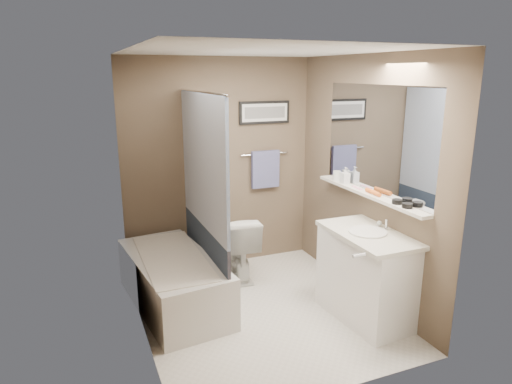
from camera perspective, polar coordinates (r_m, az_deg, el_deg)
name	(u,v)px	position (r m, az deg, el deg)	size (l,w,h in m)	color
ground	(262,311)	(4.54, 0.74, -14.65)	(2.50, 2.50, 0.00)	silver
ceiling	(263,53)	(3.96, 0.86, 16.96)	(2.20, 2.50, 0.04)	white
wall_back	(220,166)	(5.21, -4.52, 3.32)	(2.20, 0.04, 2.40)	brown
wall_front	(336,234)	(3.04, 9.96, -5.20)	(2.20, 0.04, 2.40)	brown
wall_left	(140,203)	(3.81, -14.33, -1.37)	(0.04, 2.50, 2.40)	brown
wall_right	(363,180)	(4.61, 13.26, 1.46)	(0.04, 2.50, 2.40)	brown
tile_surround	(132,210)	(4.34, -15.29, -2.22)	(0.02, 1.55, 2.00)	tan
curtain_rod	(201,92)	(4.30, -6.88, 12.28)	(0.02, 0.02, 1.55)	silver
curtain_upper	(203,162)	(4.37, -6.62, 3.74)	(0.03, 1.45, 1.28)	silver
curtain_lower	(206,243)	(4.60, -6.32, -6.34)	(0.03, 1.45, 0.36)	#28364B
mirror	(376,140)	(4.42, 14.81, 6.36)	(0.02, 1.60, 1.00)	silver
shelf	(368,194)	(4.49, 13.82, -0.24)	(0.12, 1.60, 0.03)	silver
towel_bar	(265,154)	(5.37, 1.12, 4.79)	(0.02, 0.02, 0.60)	silver
towel	(265,169)	(5.38, 1.19, 2.87)	(0.34, 0.05, 0.44)	#8388BE
art_frame	(264,112)	(5.32, 1.07, 9.91)	(0.62, 0.03, 0.26)	black
art_mat	(265,113)	(5.31, 1.13, 9.90)	(0.56, 0.00, 0.20)	white
art_image	(265,113)	(5.31, 1.14, 9.90)	(0.50, 0.00, 0.13)	#595959
door	(402,251)	(3.41, 17.83, -7.04)	(0.80, 0.02, 2.00)	silver
door_handle	(359,255)	(3.26, 12.74, -7.73)	(0.02, 0.02, 0.10)	silver
bathtub	(174,281)	(4.60, -10.26, -10.95)	(0.70, 1.50, 0.50)	silver
tub_rim	(172,258)	(4.50, -10.41, -8.08)	(0.56, 1.36, 0.02)	beige
toilet	(236,246)	(5.10, -2.46, -6.74)	(0.40, 0.71, 0.72)	white
vanity	(367,277)	(4.38, 13.65, -10.34)	(0.50, 0.90, 0.80)	white
countertop	(368,235)	(4.22, 13.88, -5.18)	(0.54, 0.96, 0.04)	beige
sink_basin	(368,232)	(4.20, 13.79, -4.84)	(0.34, 0.34, 0.01)	white
faucet_spout	(386,224)	(4.31, 15.99, -3.93)	(0.02, 0.02, 0.10)	silver
faucet_knob	(379,223)	(4.39, 15.17, -3.80)	(0.05, 0.05, 0.05)	silver
candle_bowl_near	(407,206)	(4.06, 18.38, -1.61)	(0.09, 0.09, 0.04)	black
candle_bowl_far	(397,202)	(4.16, 17.23, -1.16)	(0.09, 0.09, 0.04)	black
hair_brush_front	(373,192)	(4.42, 14.43, -0.02)	(0.04, 0.04, 0.22)	orange
pink_comb	(357,188)	(4.62, 12.52, 0.52)	(0.03, 0.16, 0.01)	pink
glass_jar	(337,176)	(4.92, 10.08, 2.03)	(0.08, 0.08, 0.10)	white
soap_bottle	(345,175)	(4.78, 11.11, 2.04)	(0.08, 0.08, 0.17)	#999999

